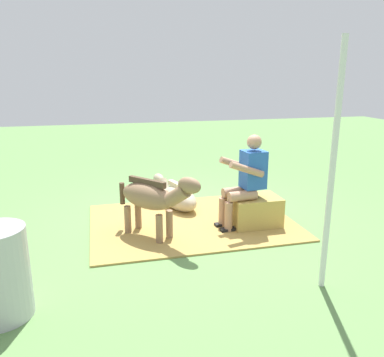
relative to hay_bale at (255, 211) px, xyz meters
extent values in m
plane|color=#608C4C|center=(0.77, -0.47, -0.22)|extent=(24.00, 24.00, 0.00)
cube|color=#AD8C47|center=(0.84, -0.33, -0.20)|extent=(2.89, 2.12, 0.02)
cube|color=tan|center=(0.00, 0.00, 0.00)|extent=(0.68, 0.50, 0.43)
cylinder|color=tan|center=(0.24, 0.12, 0.29)|extent=(0.41, 0.18, 0.14)
cylinder|color=tan|center=(0.44, 0.14, 0.00)|extent=(0.11, 0.11, 0.43)
cube|color=black|center=(0.44, 0.14, -0.19)|extent=(0.23, 0.12, 0.06)
cylinder|color=tan|center=(0.26, -0.08, 0.29)|extent=(0.41, 0.18, 0.14)
cylinder|color=tan|center=(0.46, -0.06, 0.00)|extent=(0.11, 0.11, 0.43)
cube|color=black|center=(0.46, -0.06, -0.19)|extent=(0.23, 0.12, 0.06)
cube|color=#2659B2|center=(0.05, 0.00, 0.62)|extent=(0.32, 0.31, 0.52)
cylinder|color=tan|center=(0.21, 0.18, 0.67)|extent=(0.51, 0.14, 0.26)
cylinder|color=tan|center=(0.24, -0.14, 0.67)|extent=(0.51, 0.14, 0.26)
sphere|color=tan|center=(0.05, 0.00, 1.00)|extent=(0.20, 0.20, 0.20)
ellipsoid|color=#8C6B4C|center=(1.52, 0.01, 0.35)|extent=(0.78, 0.85, 0.34)
cylinder|color=#8C6B4C|center=(1.26, 0.16, -0.02)|extent=(0.09, 0.09, 0.39)
cylinder|color=#8C6B4C|center=(1.41, 0.29, -0.02)|extent=(0.09, 0.09, 0.39)
cylinder|color=#8C6B4C|center=(1.62, -0.27, -0.02)|extent=(0.09, 0.09, 0.39)
cylinder|color=#8C6B4C|center=(1.77, -0.14, -0.02)|extent=(0.09, 0.09, 0.39)
cylinder|color=#8C6B4C|center=(1.20, 0.39, 0.45)|extent=(0.37, 0.40, 0.33)
ellipsoid|color=#8C6B4C|center=(1.08, 0.53, 0.61)|extent=(0.33, 0.35, 0.20)
cube|color=#4D3A2A|center=(1.52, 0.01, 0.54)|extent=(0.43, 0.50, 0.08)
cylinder|color=#4D3A2A|center=(1.82, -0.35, 0.30)|extent=(0.07, 0.07, 0.30)
ellipsoid|color=tan|center=(0.89, -0.95, -0.04)|extent=(0.63, 0.96, 0.36)
cube|color=tan|center=(1.05, -1.46, -0.17)|extent=(0.31, 0.34, 0.10)
cylinder|color=tan|center=(1.05, -1.48, 0.02)|extent=(0.25, 0.32, 0.30)
ellipsoid|color=tan|center=(1.10, -1.66, 0.10)|extent=(0.24, 0.33, 0.20)
cube|color=beige|center=(0.92, -1.02, 0.16)|extent=(0.20, 0.44, 0.08)
cylinder|color=silver|center=(-0.03, 1.68, 1.00)|extent=(0.06, 0.06, 2.44)
camera|label=1|loc=(2.12, 4.83, 1.88)|focal=36.38mm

